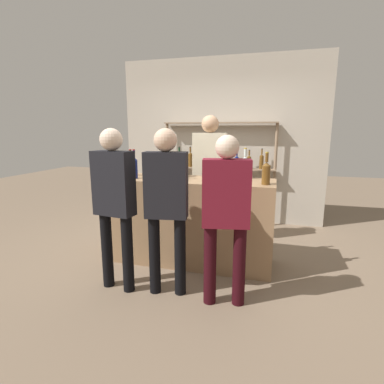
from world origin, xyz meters
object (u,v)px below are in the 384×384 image
cork_jar (222,173)px  customer_center (166,199)px  counter_bottle_0 (266,172)px  counter_bottle_3 (245,167)px  customer_left (114,197)px  counter_bottle_1 (134,167)px  server_behind_counter (210,169)px  ice_bucket (171,168)px  customer_right (226,209)px  counter_bottle_4 (131,166)px  wine_glass (154,167)px  counter_bottle_2 (168,168)px

cork_jar → customer_center: customer_center is taller
counter_bottle_0 → counter_bottle_3: 0.42m
counter_bottle_0 → customer_left: (-1.40, -0.70, -0.20)m
counter_bottle_1 → server_behind_counter: (0.73, 0.83, -0.10)m
counter_bottle_3 → customer_center: size_ratio=0.23×
ice_bucket → customer_center: (0.26, -0.89, -0.18)m
ice_bucket → customer_right: customer_right is taller
counter_bottle_0 → counter_bottle_4: size_ratio=1.04×
customer_right → wine_glass: bearing=37.7°
counter_bottle_3 → wine_glass: counter_bottle_3 is taller
counter_bottle_1 → customer_center: customer_center is taller
counter_bottle_4 → customer_center: customer_center is taller
counter_bottle_0 → customer_left: size_ratio=0.21×
wine_glass → ice_bucket: 0.23m
ice_bucket → cork_jar: (0.64, -0.05, -0.03)m
server_behind_counter → customer_center: bearing=-8.1°
counter_bottle_1 → cork_jar: bearing=10.1°
counter_bottle_1 → customer_left: customer_left is taller
customer_right → counter_bottle_4: bearing=46.2°
counter_bottle_0 → server_behind_counter: server_behind_counter is taller
server_behind_counter → counter_bottle_4: bearing=-58.9°
counter_bottle_4 → customer_left: bearing=-73.3°
counter_bottle_4 → customer_center: (0.79, -0.85, -0.20)m
cork_jar → customer_center: (-0.38, -0.83, -0.14)m
counter_bottle_2 → counter_bottle_3: bearing=21.2°
counter_bottle_2 → customer_left: (-0.29, -0.70, -0.21)m
cork_jar → server_behind_counter: 0.71m
cork_jar → server_behind_counter: (-0.28, 0.65, -0.04)m
counter_bottle_4 → wine_glass: 0.30m
counter_bottle_1 → counter_bottle_3: (1.27, 0.33, 0.01)m
customer_left → counter_bottle_0: bearing=-54.9°
customer_left → ice_bucket: bearing=-6.9°
cork_jar → ice_bucket: bearing=175.2°
counter_bottle_1 → counter_bottle_2: same height
cork_jar → server_behind_counter: server_behind_counter is taller
counter_bottle_2 → server_behind_counter: bearing=69.1°
customer_right → customer_left: customer_left is taller
counter_bottle_3 → counter_bottle_0: bearing=-52.0°
ice_bucket → customer_right: size_ratio=0.15×
counter_bottle_1 → counter_bottle_0: bearing=0.1°
ice_bucket → customer_left: size_ratio=0.15×
counter_bottle_2 → server_behind_counter: (0.32, 0.83, -0.11)m
counter_bottle_1 → customer_right: (1.21, -0.69, -0.25)m
counter_bottle_0 → customer_left: customer_left is taller
counter_bottle_3 → customer_left: customer_left is taller
counter_bottle_3 → cork_jar: counter_bottle_3 is taller
counter_bottle_0 → customer_left: 1.58m
counter_bottle_3 → ice_bucket: size_ratio=1.53×
counter_bottle_2 → counter_bottle_4: (-0.56, 0.20, -0.01)m
customer_left → cork_jar: bearing=-37.0°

